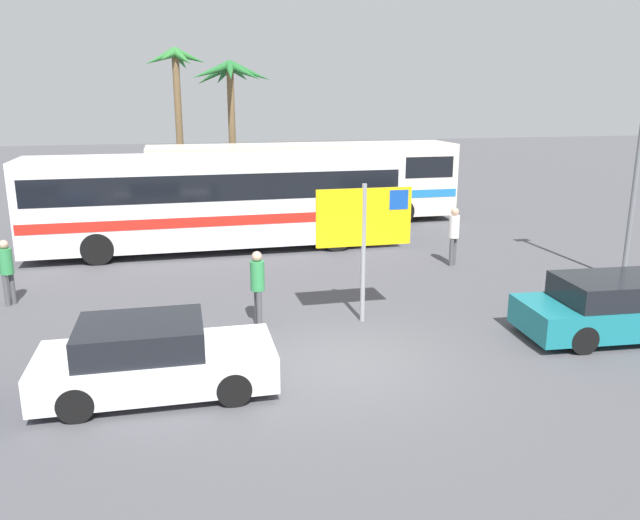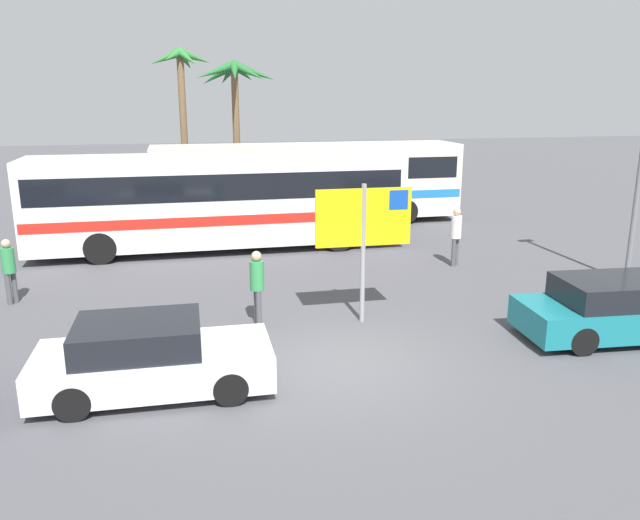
% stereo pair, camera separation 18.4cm
% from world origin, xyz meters
% --- Properties ---
extents(ground, '(120.00, 120.00, 0.00)m').
position_xyz_m(ground, '(0.00, 0.00, 0.00)').
color(ground, '#4C4C51').
extents(bus_front_coach, '(12.30, 2.54, 3.17)m').
position_xyz_m(bus_front_coach, '(-1.49, 10.15, 1.78)').
color(bus_front_coach, white).
rests_on(bus_front_coach, ground).
extents(bus_rear_coach, '(12.30, 2.54, 3.17)m').
position_xyz_m(bus_rear_coach, '(2.29, 14.00, 1.78)').
color(bus_rear_coach, silver).
rests_on(bus_rear_coach, ground).
extents(ferry_sign, '(2.20, 0.11, 3.20)m').
position_xyz_m(ferry_sign, '(1.20, 2.32, 2.33)').
color(ferry_sign, gray).
rests_on(ferry_sign, ground).
extents(car_white, '(4.10, 1.82, 1.32)m').
position_xyz_m(car_white, '(-3.48, -0.30, 0.64)').
color(car_white, silver).
rests_on(car_white, ground).
extents(car_teal, '(4.63, 2.07, 1.32)m').
position_xyz_m(car_teal, '(6.32, 0.13, 0.64)').
color(car_teal, '#19757F').
rests_on(car_teal, ground).
extents(pedestrian_near_sign, '(0.32, 0.32, 1.74)m').
position_xyz_m(pedestrian_near_sign, '(-1.23, 2.59, 1.03)').
color(pedestrian_near_sign, '#4C4C51').
rests_on(pedestrian_near_sign, ground).
extents(pedestrian_crossing_lot, '(0.32, 0.32, 1.79)m').
position_xyz_m(pedestrian_crossing_lot, '(5.32, 6.40, 1.06)').
color(pedestrian_crossing_lot, '#4C4C51').
rests_on(pedestrian_crossing_lot, ground).
extents(pedestrian_by_bus, '(0.32, 0.32, 1.66)m').
position_xyz_m(pedestrian_by_bus, '(-7.06, 5.48, 0.98)').
color(pedestrian_by_bus, '#4C4C51').
rests_on(pedestrian_by_bus, ground).
extents(palm_tree_seaside, '(3.74, 3.75, 6.58)m').
position_xyz_m(palm_tree_seaside, '(-0.10, 18.49, 5.46)').
color(palm_tree_seaside, brown).
rests_on(palm_tree_seaside, ground).
extents(palm_tree_inland, '(2.84, 2.70, 7.15)m').
position_xyz_m(palm_tree_inland, '(-2.47, 19.26, 5.71)').
color(palm_tree_inland, brown).
rests_on(palm_tree_inland, ground).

